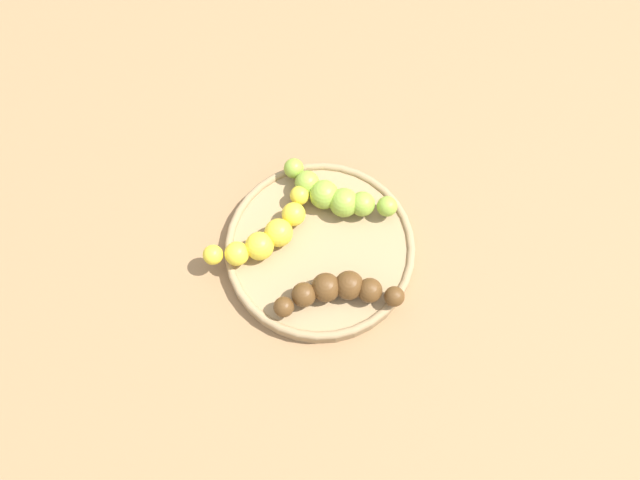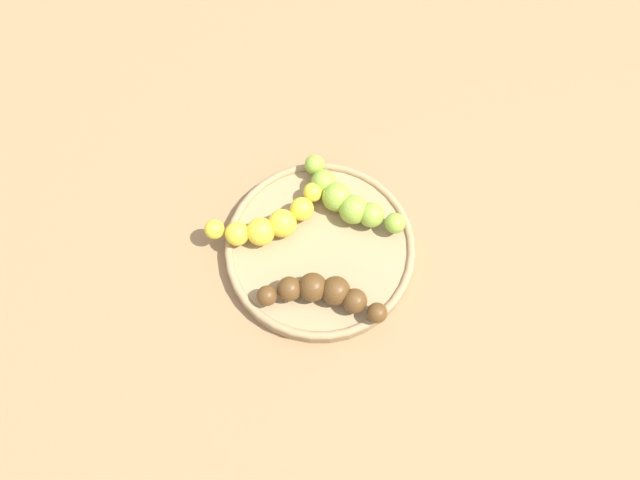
# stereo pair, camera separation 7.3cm
# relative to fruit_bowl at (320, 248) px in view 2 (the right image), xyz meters

# --- Properties ---
(ground_plane) EXTENTS (2.40, 2.40, 0.00)m
(ground_plane) POSITION_rel_fruit_bowl_xyz_m (0.00, 0.00, -0.01)
(ground_plane) COLOR #936D47
(fruit_bowl) EXTENTS (0.23, 0.23, 0.02)m
(fruit_bowl) POSITION_rel_fruit_bowl_xyz_m (0.00, 0.00, 0.00)
(fruit_bowl) COLOR #A08259
(fruit_bowl) RESTS_ON ground_plane
(banana_overripe) EXTENTS (0.10, 0.13, 0.03)m
(banana_overripe) POSITION_rel_fruit_bowl_xyz_m (-0.06, 0.03, 0.02)
(banana_overripe) COLOR #593819
(banana_overripe) RESTS_ON fruit_bowl
(banana_green) EXTENTS (0.14, 0.08, 0.04)m
(banana_green) POSITION_rel_fruit_bowl_xyz_m (0.03, -0.05, 0.03)
(banana_green) COLOR #8CAD38
(banana_green) RESTS_ON fruit_bowl
(banana_yellow) EXTENTS (0.06, 0.15, 0.03)m
(banana_yellow) POSITION_rel_fruit_bowl_xyz_m (0.05, 0.04, 0.02)
(banana_yellow) COLOR yellow
(banana_yellow) RESTS_ON fruit_bowl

